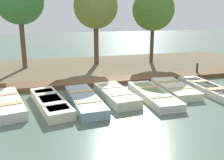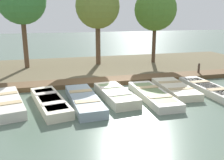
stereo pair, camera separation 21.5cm
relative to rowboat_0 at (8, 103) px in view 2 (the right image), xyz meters
The scene contains 14 objects.
ground_plane 4.84m from the rowboat_0, 105.70° to the left, with size 80.00×80.00×0.00m, color #566B5B.
shore_bank 7.84m from the rowboat_0, 143.58° to the left, with size 8.00×24.00×0.13m.
dock_walkway 5.24m from the rowboat_0, 117.43° to the left, with size 1.16×20.19×0.23m.
rowboat_0 is the anchor object (origin of this frame).
rowboat_1 1.64m from the rowboat_0, 78.76° to the left, with size 3.57×1.60×0.38m.
rowboat_2 2.98m from the rowboat_0, 81.65° to the left, with size 3.59×1.22×0.38m.
rowboat_3 4.36m from the rowboat_0, 88.14° to the left, with size 3.04×1.34×0.41m.
rowboat_4 5.96m from the rowboat_0, 85.14° to the left, with size 3.59×1.13×0.34m.
rowboat_5 7.34m from the rowboat_0, 91.07° to the left, with size 3.10×1.36×0.35m.
rowboat_6 8.86m from the rowboat_0, 88.52° to the left, with size 3.55×1.05×0.33m.
mooring_post_far 10.44m from the rowboat_0, 103.80° to the left, with size 0.13×0.13×0.79m.
park_tree_far_left 8.19m from the rowboat_0, behind, with size 3.01×3.01×5.91m.
park_tree_left 9.50m from the rowboat_0, 144.05° to the left, with size 2.96×2.96×5.54m.
park_tree_center 11.91m from the rowboat_0, 126.25° to the left, with size 2.93×2.93×5.32m.
Camera 2 is at (11.26, -3.06, 3.55)m, focal length 40.00 mm.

